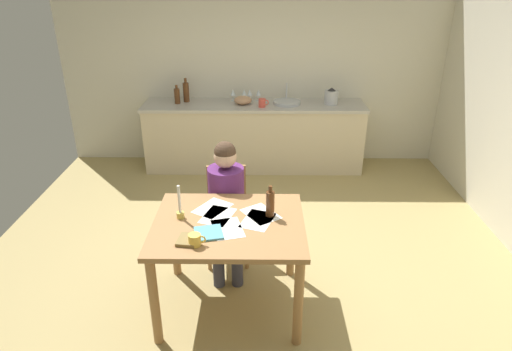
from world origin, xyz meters
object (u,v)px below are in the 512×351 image
at_px(candlestick, 180,209).
at_px(book_magazine, 188,240).
at_px(wine_glass_by_kettle, 250,93).
at_px(teacup_on_counter, 262,103).
at_px(bottle_oil, 177,96).
at_px(chair_at_table, 227,209).
at_px(coffee_mug, 195,240).
at_px(person_seated, 226,199).
at_px(bottle_vinegar, 186,92).
at_px(wine_glass_back_right, 233,93).
at_px(mixing_bowl, 243,100).
at_px(wine_glass_near_sink, 258,93).
at_px(wine_glass_back_left, 244,93).
at_px(stovetop_kettle, 331,97).
at_px(wine_bottle_on_table, 270,203).
at_px(sink_unit, 287,102).
at_px(dining_table, 229,236).
at_px(book_cookery, 209,233).

relative_size(candlestick, book_magazine, 1.73).
height_order(wine_glass_by_kettle, teacup_on_counter, wine_glass_by_kettle).
height_order(candlestick, bottle_oil, bottle_oil).
relative_size(chair_at_table, coffee_mug, 7.25).
relative_size(person_seated, book_magazine, 7.47).
relative_size(bottle_vinegar, wine_glass_back_right, 2.05).
bearing_deg(teacup_on_counter, mixing_bowl, 151.49).
height_order(book_magazine, mixing_bowl, mixing_bowl).
bearing_deg(wine_glass_back_right, chair_at_table, -88.37).
bearing_deg(wine_glass_by_kettle, wine_glass_near_sink, 0.00).
xyz_separation_m(bottle_vinegar, wine_glass_back_left, (0.77, 0.06, -0.03)).
relative_size(stovetop_kettle, wine_glass_back_left, 1.43).
height_order(chair_at_table, bottle_vinegar, bottle_vinegar).
bearing_deg(wine_glass_back_right, wine_bottle_on_table, -81.17).
bearing_deg(coffee_mug, bottle_vinegar, 99.53).
xyz_separation_m(coffee_mug, teacup_on_counter, (0.47, 3.00, 0.13)).
bearing_deg(person_seated, wine_glass_back_left, 88.21).
distance_m(candlestick, wine_glass_back_left, 2.96).
bearing_deg(sink_unit, coffee_mug, -104.16).
distance_m(book_magazine, mixing_bowl, 3.10).
bearing_deg(teacup_on_counter, book_magazine, -100.15).
xyz_separation_m(chair_at_table, sink_unit, (0.65, 2.13, 0.42)).
bearing_deg(bottle_oil, wine_glass_by_kettle, 8.64).
bearing_deg(dining_table, candlestick, 170.53).
height_order(wine_glass_back_left, teacup_on_counter, wine_glass_back_left).
height_order(chair_at_table, bottle_oil, bottle_oil).
distance_m(book_magazine, stovetop_kettle, 3.42).
distance_m(stovetop_kettle, wine_glass_back_right, 1.31).
bearing_deg(dining_table, chair_at_table, 95.51).
relative_size(book_magazine, bottle_vinegar, 0.51).
distance_m(candlestick, book_cookery, 0.34).
bearing_deg(candlestick, book_magazine, -72.27).
xyz_separation_m(book_cookery, wine_glass_near_sink, (0.34, 3.15, 0.22)).
height_order(book_cookery, wine_glass_by_kettle, wine_glass_by_kettle).
relative_size(sink_unit, stovetop_kettle, 1.64).
bearing_deg(candlestick, teacup_on_counter, 76.48).
distance_m(bottle_oil, teacup_on_counter, 1.13).
relative_size(person_seated, mixing_bowl, 5.13).
bearing_deg(chair_at_table, wine_glass_near_sink, 83.04).
relative_size(stovetop_kettle, wine_glass_by_kettle, 1.43).
xyz_separation_m(book_magazine, wine_glass_back_right, (0.13, 3.25, 0.21)).
relative_size(person_seated, wine_glass_back_right, 7.76).
height_order(chair_at_table, wine_glass_back_right, wine_glass_back_right).
relative_size(wine_bottle_on_table, teacup_on_counter, 1.95).
distance_m(dining_table, wine_glass_by_kettle, 3.01).
bearing_deg(wine_bottle_on_table, book_magazine, -147.90).
distance_m(book_magazine, teacup_on_counter, 3.00).
relative_size(person_seated, wine_glass_back_left, 7.76).
relative_size(person_seated, teacup_on_counter, 9.09).
xyz_separation_m(person_seated, bottle_vinegar, (-0.69, 2.37, 0.36)).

